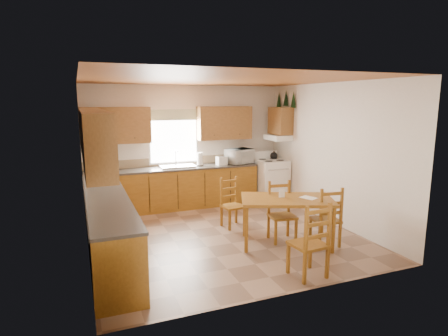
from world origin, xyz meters
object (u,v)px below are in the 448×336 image
object	(u,v)px
dining_table	(286,221)
chair_near_left	(308,239)
stove	(271,181)
chair_far_right	(233,203)
chair_far_left	(282,212)
chair_near_right	(326,216)
microwave	(240,156)

from	to	relation	value
dining_table	chair_near_left	xyz separation A→B (m)	(-0.32, -1.10, 0.13)
stove	chair_far_right	distance (m)	2.04
chair_near_left	stove	bearing A→B (deg)	-115.84
chair_far_left	chair_far_right	xyz separation A→B (m)	(-0.50, 0.97, -0.04)
chair_near_right	chair_far_left	xyz separation A→B (m)	(-0.57, 0.42, 0.01)
microwave	dining_table	xyz separation A→B (m)	(-0.36, -2.73, -0.69)
dining_table	chair_far_right	bearing A→B (deg)	135.55
chair_near_left	chair_far_right	world-z (taller)	chair_near_left
chair_near_left	chair_far_right	size ratio (longest dim) A/B	1.13
chair_far_left	chair_far_right	size ratio (longest dim) A/B	1.08
microwave	chair_far_right	world-z (taller)	microwave
chair_near_right	chair_far_right	world-z (taller)	chair_near_right
chair_far_left	stove	bearing A→B (deg)	73.79
stove	dining_table	bearing A→B (deg)	-113.85
dining_table	chair_far_right	distance (m)	1.23
stove	microwave	bearing A→B (deg)	159.57
dining_table	chair_near_right	size ratio (longest dim) A/B	1.49
stove	chair_far_right	xyz separation A→B (m)	(-1.53, -1.35, -0.03)
chair_near_left	chair_far_left	distance (m)	1.32
dining_table	microwave	bearing A→B (deg)	105.17
chair_near_right	dining_table	bearing A→B (deg)	-14.81
stove	microwave	distance (m)	0.95
dining_table	chair_near_right	world-z (taller)	chair_near_right
stove	chair_near_right	bearing A→B (deg)	-100.56
dining_table	chair_near_left	bearing A→B (deg)	-83.79
dining_table	chair_near_left	size ratio (longest dim) A/B	1.41
microwave	chair_far_right	bearing A→B (deg)	-137.71
microwave	chair_far_right	distance (m)	1.91
chair_near_right	chair_far_right	bearing A→B (deg)	-43.93
stove	chair_far_left	size ratio (longest dim) A/B	0.97
chair_near_left	chair_near_right	world-z (taller)	chair_near_left
stove	microwave	xyz separation A→B (m)	(-0.70, 0.25, 0.60)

